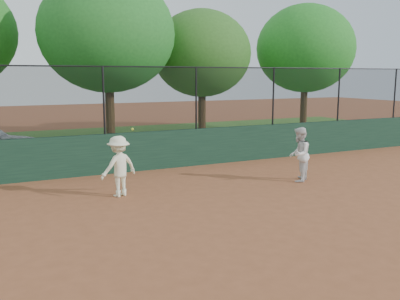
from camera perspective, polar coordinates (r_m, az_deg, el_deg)
name	(u,v)px	position (r m, az deg, el deg)	size (l,w,h in m)	color
ground	(213,234)	(8.45, 1.64, -10.70)	(80.00, 80.00, 0.00)	brown
back_wall	(122,153)	(13.73, -9.96, -0.35)	(26.00, 0.20, 1.20)	#1A3B28
grass_strip	(83,145)	(19.60, -14.75, 0.64)	(36.00, 12.00, 0.01)	#2C591B
player_second	(299,154)	(12.64, 12.57, -0.56)	(0.74, 0.57, 1.51)	silver
player_main	(119,166)	(10.99, -10.35, -2.06)	(1.08, 0.83, 1.69)	white
fence_assembly	(119,99)	(13.54, -10.28, 6.47)	(26.00, 0.06, 2.00)	black
tree_2	(108,33)	(18.51, -11.75, 14.41)	(5.41, 4.92, 6.90)	#483119
tree_3	(202,54)	(21.03, 0.26, 12.24)	(4.64, 4.21, 5.93)	#412A15
tree_4	(306,49)	(23.88, 13.39, 12.50)	(5.15, 4.68, 6.50)	#473019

